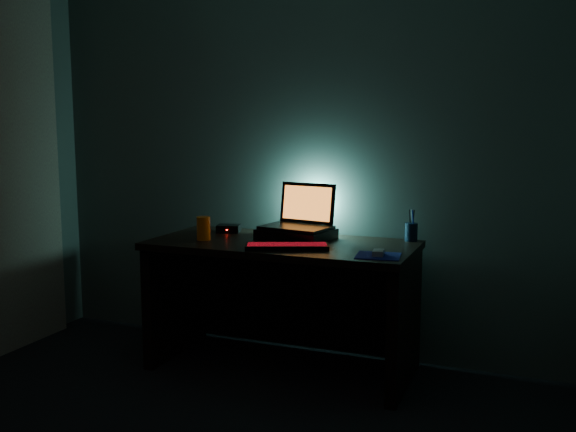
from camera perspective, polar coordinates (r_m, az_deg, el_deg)
The scene contains 11 objects.
room at distance 2.18m, azimuth -16.95°, elevation 3.60°, with size 3.50×4.00×2.50m.
desk at distance 3.74m, azimuth -0.23°, elevation -6.05°, with size 1.50×0.70×0.75m.
curtain at distance 4.38m, azimuth -22.85°, elevation 4.09°, with size 0.06×0.65×2.30m, color #B3B18F.
riser at distance 3.72m, azimuth 0.73°, elevation -1.61°, with size 0.40×0.30×0.06m, color black.
laptop at distance 3.75m, azimuth 1.13°, elevation -0.14°, with size 0.42×0.34×0.26m.
keyboard at distance 3.43m, azimuth -0.09°, elevation -2.72°, with size 0.46×0.30×0.03m.
mousepad at distance 3.28m, azimuth 8.03°, elevation -3.52°, with size 0.22×0.20×0.00m, color navy.
mouse at distance 3.28m, azimuth 8.03°, elevation -3.26°, with size 0.05×0.09×0.03m, color gray.
pen_cup at distance 3.73m, azimuth 10.90°, elevation -1.41°, with size 0.07×0.07×0.10m, color black.
juice_glass at distance 3.72m, azimuth -7.52°, elevation -1.09°, with size 0.08×0.08×0.14m, color orange.
router at distance 3.98m, azimuth -5.31°, elevation -1.12°, with size 0.16×0.14×0.05m.
Camera 1 is at (1.36, -1.70, 1.41)m, focal length 40.00 mm.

